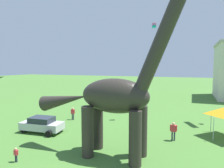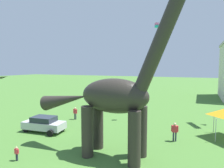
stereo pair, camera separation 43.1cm
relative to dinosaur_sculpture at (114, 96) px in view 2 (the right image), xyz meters
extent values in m
cylinder|color=#2D2823|center=(1.85, 0.83, -2.62)|extent=(0.87, 0.87, 3.74)
cylinder|color=#2D2823|center=(1.85, -0.83, -2.62)|extent=(0.87, 0.87, 3.74)
cylinder|color=#2D2823|center=(-1.73, 0.83, -2.62)|extent=(0.87, 0.87, 3.74)
cylinder|color=#2D2823|center=(-1.73, -0.83, -2.62)|extent=(0.87, 0.87, 3.74)
ellipsoid|color=#2D2823|center=(0.06, 0.00, 0.00)|extent=(5.12, 2.20, 2.52)
cylinder|color=#2D2823|center=(3.38, 0.00, 4.03)|extent=(3.68, 0.94, 7.29)
cone|color=#2D2823|center=(-4.23, 0.00, -0.58)|extent=(4.50, 1.26, 2.13)
cube|color=#B7B7BC|center=(-8.65, 2.17, -3.82)|extent=(4.38, 2.26, 0.72)
cube|color=#232B35|center=(-8.65, 2.17, -3.20)|extent=(2.44, 1.82, 0.52)
cylinder|color=black|center=(-7.10, 3.06, -4.18)|extent=(0.64, 0.29, 0.62)
cylinder|color=black|center=(-7.10, 1.28, -4.18)|extent=(0.64, 0.29, 0.62)
cylinder|color=black|center=(-10.20, 3.06, -4.18)|extent=(0.64, 0.29, 0.62)
cylinder|color=black|center=(-10.20, 1.28, -4.18)|extent=(0.64, 0.29, 0.62)
cylinder|color=#2D3347|center=(-5.98, -3.44, -4.25)|extent=(0.08, 0.08, 0.50)
cylinder|color=#2D3347|center=(-5.86, -3.44, -4.25)|extent=(0.08, 0.08, 0.50)
cube|color=#D1333D|center=(-5.92, -3.44, -3.82)|extent=(0.27, 0.17, 0.35)
sphere|color=tan|center=(-5.92, -3.44, -3.57)|extent=(0.16, 0.16, 0.16)
cylinder|color=#D1333D|center=(-6.07, -3.44, -3.80)|extent=(0.07, 0.07, 0.34)
cylinder|color=#D1333D|center=(-5.76, -3.44, -3.80)|extent=(0.07, 0.07, 0.34)
cylinder|color=#2D3347|center=(-8.52, 7.36, -4.12)|extent=(0.13, 0.13, 0.75)
cylinder|color=#2D3347|center=(-8.33, 7.36, -4.12)|extent=(0.13, 0.13, 0.75)
cube|color=#D1333D|center=(-8.42, 7.36, -3.48)|extent=(0.41, 0.25, 0.53)
sphere|color=tan|center=(-8.42, 7.36, -3.09)|extent=(0.24, 0.24, 0.24)
cylinder|color=#D1333D|center=(-8.66, 7.36, -3.45)|extent=(0.10, 0.10, 0.51)
cylinder|color=#D1333D|center=(-8.19, 7.36, -3.45)|extent=(0.10, 0.10, 0.51)
cylinder|color=#2D3347|center=(3.69, 4.84, -4.08)|extent=(0.14, 0.14, 0.82)
cylinder|color=#2D3347|center=(3.89, 4.84, -4.08)|extent=(0.14, 0.14, 0.82)
cube|color=#D1333D|center=(3.79, 4.84, -3.38)|extent=(0.44, 0.27, 0.58)
sphere|color=tan|center=(3.79, 4.84, -2.97)|extent=(0.26, 0.26, 0.26)
cylinder|color=#D1333D|center=(3.54, 4.84, -3.36)|extent=(0.11, 0.11, 0.55)
cylinder|color=#D1333D|center=(4.05, 4.84, -3.36)|extent=(0.11, 0.11, 0.55)
cylinder|color=#B2B2B7|center=(7.09, 8.85, -3.44)|extent=(0.06, 0.06, 2.10)
cylinder|color=#B2B2B7|center=(7.09, 6.15, -3.44)|extent=(0.06, 0.06, 2.10)
cube|color=pink|center=(0.61, 11.80, 7.25)|extent=(0.54, 0.54, 0.32)
cube|color=#19B2B7|center=(0.61, 11.80, 7.01)|extent=(0.54, 0.54, 0.32)
camera|label=1|loc=(5.24, -13.13, 2.11)|focal=31.74mm
camera|label=2|loc=(5.64, -12.96, 2.11)|focal=31.74mm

